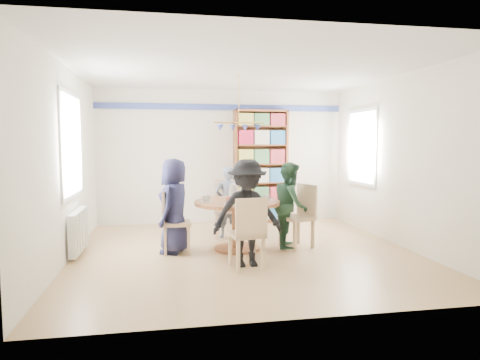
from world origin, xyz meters
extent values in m
plane|color=tan|center=(0.00, 0.00, 0.00)|extent=(5.00, 5.00, 0.00)
plane|color=white|center=(0.00, 0.00, 2.70)|extent=(5.00, 5.00, 0.00)
plane|color=white|center=(0.00, 2.50, 1.35)|extent=(5.00, 0.00, 5.00)
plane|color=white|center=(0.00, -2.50, 1.35)|extent=(5.00, 0.00, 5.00)
plane|color=white|center=(-2.50, 0.00, 1.35)|extent=(0.00, 5.00, 5.00)
plane|color=white|center=(2.50, 0.00, 1.35)|extent=(0.00, 5.00, 5.00)
cube|color=#314189|center=(0.00, 2.48, 2.35)|extent=(5.00, 0.02, 0.12)
cube|color=white|center=(-2.48, 0.30, 1.60)|extent=(0.03, 1.32, 1.52)
cube|color=white|center=(-2.46, 0.30, 1.60)|extent=(0.01, 1.20, 1.40)
cube|color=white|center=(2.48, 1.30, 1.55)|extent=(0.03, 1.12, 1.42)
cube|color=white|center=(2.46, 1.30, 1.55)|extent=(0.01, 1.00, 1.30)
cylinder|color=gold|center=(0.00, 0.50, 2.33)|extent=(0.01, 0.01, 0.75)
cylinder|color=gold|center=(0.00, 0.50, 1.95)|extent=(0.80, 0.02, 0.02)
cone|color=#3A48A4|center=(-0.30, 0.50, 1.87)|extent=(0.11, 0.11, 0.10)
cone|color=#3A48A4|center=(-0.10, 0.50, 1.87)|extent=(0.11, 0.11, 0.10)
cone|color=#3A48A4|center=(0.10, 0.50, 1.87)|extent=(0.11, 0.11, 0.10)
cone|color=#3A48A4|center=(0.30, 0.50, 1.87)|extent=(0.11, 0.11, 0.10)
cube|color=silver|center=(-2.42, 0.30, 0.35)|extent=(0.10, 1.00, 0.60)
cube|color=silver|center=(-2.36, -0.10, 0.35)|extent=(0.02, 0.06, 0.56)
cube|color=silver|center=(-2.36, 0.10, 0.35)|extent=(0.02, 0.06, 0.56)
cube|color=silver|center=(-2.36, 0.30, 0.35)|extent=(0.02, 0.06, 0.56)
cube|color=silver|center=(-2.36, 0.50, 0.35)|extent=(0.02, 0.06, 0.56)
cube|color=silver|center=(-2.36, 0.70, 0.35)|extent=(0.02, 0.06, 0.56)
cylinder|color=brown|center=(-0.09, 0.16, 0.72)|extent=(1.30, 1.30, 0.05)
cylinder|color=brown|center=(-0.09, 0.16, 0.35)|extent=(0.16, 0.16, 0.70)
cylinder|color=brown|center=(-0.09, 0.16, 0.02)|extent=(0.70, 0.70, 0.04)
cube|color=tan|center=(-1.00, 0.14, 0.44)|extent=(0.42, 0.42, 0.05)
cube|color=tan|center=(-1.19, 0.14, 0.69)|extent=(0.04, 0.41, 0.49)
cube|color=tan|center=(-0.84, -0.03, 0.21)|extent=(0.04, 0.04, 0.42)
cube|color=tan|center=(-0.84, 0.31, 0.21)|extent=(0.04, 0.04, 0.42)
cube|color=tan|center=(-1.17, -0.02, 0.21)|extent=(0.04, 0.04, 0.42)
cube|color=tan|center=(-1.17, 0.31, 0.21)|extent=(0.04, 0.04, 0.42)
cube|color=tan|center=(0.85, 0.13, 0.47)|extent=(0.57, 0.57, 0.05)
cube|color=tan|center=(1.03, 0.20, 0.73)|extent=(0.20, 0.42, 0.52)
cube|color=tan|center=(0.62, 0.23, 0.22)|extent=(0.05, 0.05, 0.45)
cube|color=tan|center=(0.75, -0.10, 0.22)|extent=(0.05, 0.05, 0.45)
cube|color=tan|center=(0.95, 0.36, 0.22)|extent=(0.05, 0.05, 0.45)
cube|color=tan|center=(1.08, 0.03, 0.22)|extent=(0.05, 0.05, 0.45)
cube|color=tan|center=(-0.11, 1.07, 0.46)|extent=(0.49, 0.49, 0.05)
cube|color=tan|center=(-0.08, 1.27, 0.72)|extent=(0.43, 0.11, 0.52)
cube|color=tan|center=(-0.31, 0.93, 0.22)|extent=(0.05, 0.05, 0.44)
cube|color=tan|center=(0.04, 0.87, 0.22)|extent=(0.05, 0.05, 0.44)
cube|color=tan|center=(-0.25, 1.27, 0.22)|extent=(0.05, 0.05, 0.44)
cube|color=tan|center=(0.09, 1.22, 0.22)|extent=(0.05, 0.05, 0.44)
cube|color=tan|center=(-0.13, -0.82, 0.45)|extent=(0.47, 0.47, 0.05)
cube|color=tan|center=(-0.10, -1.01, 0.70)|extent=(0.42, 0.10, 0.50)
cube|color=tan|center=(0.01, -0.63, 0.21)|extent=(0.04, 0.04, 0.43)
cube|color=tan|center=(-0.32, -0.68, 0.21)|extent=(0.04, 0.04, 0.43)
cube|color=tan|center=(0.06, -0.96, 0.21)|extent=(0.04, 0.04, 0.43)
cube|color=tan|center=(-0.27, -1.01, 0.21)|extent=(0.04, 0.04, 0.43)
imported|color=#1A1B39|center=(-1.03, 0.16, 0.70)|extent=(0.66, 0.80, 1.40)
imported|color=#1C3824|center=(0.77, 0.19, 0.67)|extent=(0.65, 0.75, 1.34)
imported|color=gray|center=(-0.10, 1.04, 0.62)|extent=(0.50, 0.38, 1.23)
imported|color=black|center=(-0.10, -0.71, 0.71)|extent=(0.94, 0.57, 1.42)
cube|color=brown|center=(0.25, 2.34, 1.15)|extent=(0.04, 0.33, 2.30)
cube|color=brown|center=(1.30, 2.34, 1.15)|extent=(0.04, 0.33, 2.30)
cube|color=brown|center=(0.77, 2.34, 2.27)|extent=(1.09, 0.33, 0.04)
cube|color=brown|center=(0.77, 2.34, 0.03)|extent=(1.09, 0.33, 0.07)
cube|color=brown|center=(0.77, 2.49, 1.15)|extent=(1.09, 0.02, 2.30)
cube|color=brown|center=(0.77, 2.34, 0.44)|extent=(1.03, 0.31, 0.03)
cube|color=brown|center=(0.77, 2.34, 0.82)|extent=(1.03, 0.31, 0.03)
cube|color=brown|center=(0.77, 2.34, 1.20)|extent=(1.03, 0.31, 0.03)
cube|color=brown|center=(0.77, 2.34, 1.59)|extent=(1.03, 0.31, 0.03)
cube|color=brown|center=(0.77, 2.34, 1.97)|extent=(1.03, 0.31, 0.03)
cube|color=#A81938|center=(0.45, 2.32, 0.21)|extent=(0.30, 0.24, 0.28)
cube|color=white|center=(0.77, 2.32, 0.21)|extent=(0.30, 0.24, 0.28)
cube|color=#265F8E|center=(1.10, 2.32, 0.21)|extent=(0.30, 0.24, 0.28)
cube|color=#CBC151|center=(0.45, 2.32, 0.59)|extent=(0.30, 0.24, 0.28)
cube|color=#3B6B40|center=(0.77, 2.32, 0.59)|extent=(0.30, 0.24, 0.28)
cube|color=maroon|center=(1.10, 2.32, 0.59)|extent=(0.30, 0.24, 0.28)
cube|color=#A81938|center=(0.45, 2.32, 0.98)|extent=(0.30, 0.24, 0.28)
cube|color=white|center=(0.77, 2.32, 0.98)|extent=(0.30, 0.24, 0.28)
cube|color=#265F8E|center=(1.10, 2.32, 0.98)|extent=(0.30, 0.24, 0.28)
cube|color=#CBC151|center=(0.45, 2.32, 1.36)|extent=(0.30, 0.24, 0.28)
cube|color=#3B6B40|center=(0.77, 2.32, 1.36)|extent=(0.30, 0.24, 0.28)
cube|color=maroon|center=(1.10, 2.32, 1.36)|extent=(0.30, 0.24, 0.28)
cube|color=#A81938|center=(0.45, 2.32, 1.74)|extent=(0.30, 0.24, 0.28)
cube|color=white|center=(0.77, 2.32, 1.74)|extent=(0.30, 0.24, 0.28)
cube|color=#265F8E|center=(1.10, 2.32, 1.74)|extent=(0.30, 0.24, 0.28)
cube|color=#CBC151|center=(0.45, 2.32, 2.10)|extent=(0.30, 0.24, 0.24)
cube|color=#3B6B40|center=(0.77, 2.32, 2.10)|extent=(0.30, 0.24, 0.24)
cube|color=maroon|center=(1.10, 2.32, 2.10)|extent=(0.30, 0.24, 0.24)
cylinder|color=white|center=(-0.14, 0.24, 0.87)|extent=(0.12, 0.12, 0.23)
sphere|color=white|center=(-0.14, 0.24, 0.98)|extent=(0.09, 0.09, 0.09)
cylinder|color=silver|center=(0.03, 0.28, 0.89)|extent=(0.07, 0.07, 0.27)
cylinder|color=#3A48A4|center=(0.03, 0.28, 1.03)|extent=(0.03, 0.03, 0.03)
cylinder|color=white|center=(-0.04, 0.44, 0.76)|extent=(0.29, 0.29, 0.01)
cylinder|color=brown|center=(-0.04, 0.44, 0.81)|extent=(0.23, 0.23, 0.09)
cylinder|color=white|center=(-0.19, -0.13, 0.76)|extent=(0.29, 0.29, 0.01)
cylinder|color=brown|center=(-0.19, -0.13, 0.81)|extent=(0.23, 0.23, 0.09)
cylinder|color=white|center=(-0.56, 0.16, 0.75)|extent=(0.19, 0.19, 0.01)
imported|color=white|center=(-0.56, 0.16, 0.80)|extent=(0.12, 0.12, 0.09)
cylinder|color=white|center=(0.38, 0.16, 0.75)|extent=(0.19, 0.19, 0.01)
imported|color=white|center=(0.38, 0.16, 0.80)|extent=(0.10, 0.10, 0.09)
cylinder|color=white|center=(-0.09, 0.63, 0.75)|extent=(0.19, 0.19, 0.01)
imported|color=white|center=(-0.09, 0.63, 0.80)|extent=(0.12, 0.12, 0.09)
cylinder|color=white|center=(-0.09, -0.30, 0.75)|extent=(0.19, 0.19, 0.01)
imported|color=white|center=(-0.09, -0.30, 0.80)|extent=(0.10, 0.10, 0.09)
camera|label=1|loc=(-1.17, -6.18, 1.63)|focal=32.00mm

